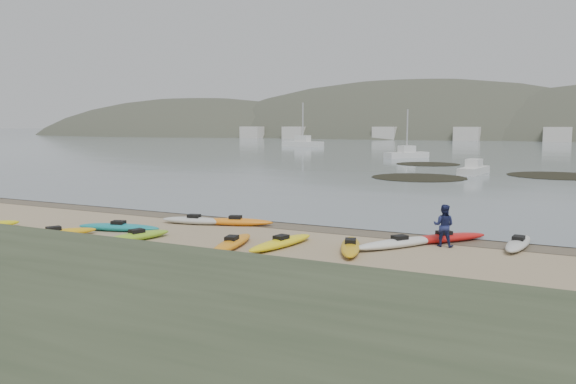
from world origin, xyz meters
The scene contains 8 objects.
ground centered at (0.00, 0.00, 0.00)m, with size 600.00×600.00×0.00m, color tan.
wet_sand centered at (0.00, -0.30, 0.00)m, with size 60.00×60.00×0.00m, color brown.
water centered at (0.00, 300.00, 0.01)m, with size 1200.00×1200.00×0.00m, color slate.
kayaks centered at (0.08, -3.94, 0.17)m, with size 22.84×9.84×0.34m.
person_east centered at (7.54, -1.81, 0.81)m, with size 0.79×0.62×1.62m, color navy.
kelp_mats centered at (3.37, 32.94, 0.03)m, with size 21.85×25.01×0.04m.
moored_boats centered at (0.79, 79.26, 0.54)m, with size 86.10×77.82×1.26m.
far_town centered at (6.00, 145.00, 2.00)m, with size 199.00×5.00×4.00m.
Camera 1 is at (11.62, -23.31, 4.63)m, focal length 35.00 mm.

